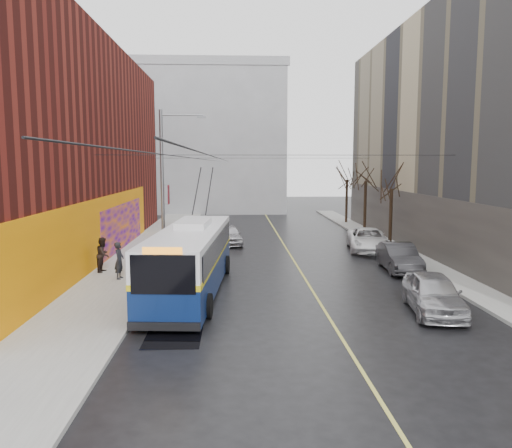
{
  "coord_description": "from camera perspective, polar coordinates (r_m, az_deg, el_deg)",
  "views": [
    {
      "loc": [
        -2.2,
        -18.91,
        6.01
      ],
      "look_at": [
        -1.06,
        6.53,
        2.89
      ],
      "focal_mm": 35.0,
      "sensor_mm": 36.0,
      "label": 1
    }
  ],
  "objects": [
    {
      "name": "catenary_wires",
      "position": [
        33.69,
        -3.17,
        7.38
      ],
      "size": [
        18.0,
        60.0,
        0.22
      ],
      "color": "black"
    },
    {
      "name": "following_car",
      "position": [
        36.92,
        -3.17,
        -1.24
      ],
      "size": [
        2.35,
        4.48,
        1.46
      ],
      "primitive_type": "imported",
      "rotation": [
        0.0,
        0.0,
        0.15
      ],
      "color": "#B6B5BA",
      "rests_on": "ground"
    },
    {
      "name": "parked_car_c",
      "position": [
        35.07,
        12.68,
        -1.76
      ],
      "size": [
        3.4,
        5.92,
        1.55
      ],
      "primitive_type": "imported",
      "rotation": [
        0.0,
        0.0,
        -0.15
      ],
      "color": "white",
      "rests_on": "ground"
    },
    {
      "name": "lane_line",
      "position": [
        33.66,
        3.79,
        -3.3
      ],
      "size": [
        0.12,
        50.0,
        0.01
      ],
      "primitive_type": "cube",
      "color": "#BFB74C",
      "rests_on": "ground"
    },
    {
      "name": "pigeons_flying",
      "position": [
        29.37,
        -1.81,
        7.98
      ],
      "size": [
        2.67,
        4.23,
        0.86
      ],
      "color": "slate"
    },
    {
      "name": "building_left",
      "position": [
        35.69,
        -25.55,
        7.89
      ],
      "size": [
        12.11,
        36.0,
        14.0
      ],
      "color": "#571611",
      "rests_on": "ground"
    },
    {
      "name": "parked_car_b",
      "position": [
        28.98,
        16.03,
        -3.69
      ],
      "size": [
        1.92,
        4.79,
        1.55
      ],
      "primitive_type": "imported",
      "rotation": [
        0.0,
        0.0,
        -0.06
      ],
      "color": "#2B2A2D",
      "rests_on": "ground"
    },
    {
      "name": "ground",
      "position": [
        19.97,
        3.95,
        -10.54
      ],
      "size": [
        140.0,
        140.0,
        0.0
      ],
      "primitive_type": "plane",
      "color": "black",
      "rests_on": "ground"
    },
    {
      "name": "pedestrian_a",
      "position": [
        26.27,
        -15.36,
        -4.04
      ],
      "size": [
        0.51,
        0.73,
        1.89
      ],
      "primitive_type": "imported",
      "rotation": [
        0.0,
        0.0,
        1.48
      ],
      "color": "black",
      "rests_on": "sidewalk_left"
    },
    {
      "name": "puddle",
      "position": [
        18.13,
        -9.36,
        -12.45
      ],
      "size": [
        1.93,
        2.73,
        0.01
      ],
      "primitive_type": "cube",
      "color": "black",
      "rests_on": "ground"
    },
    {
      "name": "parked_car_a",
      "position": [
        21.44,
        19.6,
        -7.47
      ],
      "size": [
        2.55,
        4.93,
        1.6
      ],
      "primitive_type": "imported",
      "rotation": [
        0.0,
        0.0,
        -0.14
      ],
      "color": "#AAAAAF",
      "rests_on": "ground"
    },
    {
      "name": "trolleybus",
      "position": [
        23.42,
        -7.45,
        -3.91
      ],
      "size": [
        3.54,
        12.31,
        5.77
      ],
      "rotation": [
        0.0,
        0.0,
        -0.08
      ],
      "color": "#091A48",
      "rests_on": "ground"
    },
    {
      "name": "sidewalk_right",
      "position": [
        33.41,
        17.1,
        -3.55
      ],
      "size": [
        2.0,
        60.0,
        0.15
      ],
      "primitive_type": "cube",
      "color": "gray",
      "rests_on": "ground"
    },
    {
      "name": "pedestrian_c",
      "position": [
        28.92,
        -11.13,
        -2.92
      ],
      "size": [
        1.07,
        1.39,
        1.89
      ],
      "primitive_type": "imported",
      "rotation": [
        0.0,
        0.0,
        1.91
      ],
      "color": "black",
      "rests_on": "sidewalk_left"
    },
    {
      "name": "streetlight_pole",
      "position": [
        29.2,
        -10.35,
        4.6
      ],
      "size": [
        2.65,
        0.6,
        9.0
      ],
      "color": "slate",
      "rests_on": "ground"
    },
    {
      "name": "sidewalk_left",
      "position": [
        32.01,
        -12.99,
        -3.87
      ],
      "size": [
        4.0,
        60.0,
        0.15
      ],
      "primitive_type": "cube",
      "color": "gray",
      "rests_on": "ground"
    },
    {
      "name": "pedestrian_b",
      "position": [
        28.19,
        -17.07,
        -3.36
      ],
      "size": [
        0.81,
        0.99,
        1.89
      ],
      "primitive_type": "imported",
      "rotation": [
        0.0,
        0.0,
        1.46
      ],
      "color": "black",
      "rests_on": "sidewalk_left"
    },
    {
      "name": "tree_far",
      "position": [
        50.19,
        10.38,
        5.89
      ],
      "size": [
        3.2,
        3.2,
        6.57
      ],
      "color": "black",
      "rests_on": "ground"
    },
    {
      "name": "tree_mid",
      "position": [
        43.39,
        12.46,
        5.83
      ],
      "size": [
        3.2,
        3.2,
        6.68
      ],
      "color": "black",
      "rests_on": "ground"
    },
    {
      "name": "building_far",
      "position": [
        64.09,
        -6.05,
        9.64
      ],
      "size": [
        20.5,
        12.1,
        18.0
      ],
      "color": "gray",
      "rests_on": "ground"
    },
    {
      "name": "tree_near",
      "position": [
        36.68,
        15.28,
        5.13
      ],
      "size": [
        3.2,
        3.2,
        6.4
      ],
      "color": "black",
      "rests_on": "ground"
    }
  ]
}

